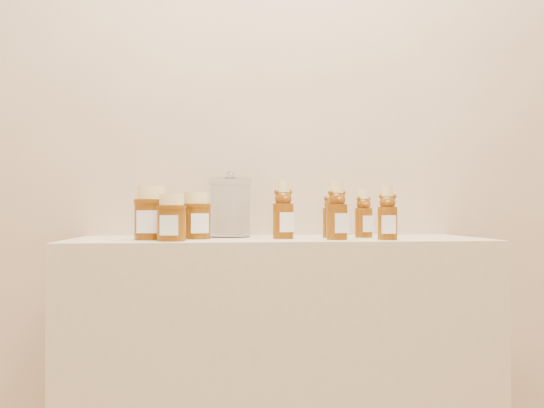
{
  "coord_description": "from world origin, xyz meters",
  "views": [
    {
      "loc": [
        -0.18,
        0.0,
        0.98
      ],
      "look_at": [
        -0.02,
        1.52,
        1.0
      ],
      "focal_mm": 35.0,
      "sensor_mm": 36.0,
      "label": 1
    }
  ],
  "objects_px": {
    "bear_bottle_front_left": "(337,207)",
    "glass_canister": "(230,205)",
    "display_table": "(279,392)",
    "bear_bottle_back_left": "(283,206)",
    "honey_jar_left": "(151,213)"
  },
  "relations": [
    {
      "from": "bear_bottle_front_left",
      "to": "glass_canister",
      "type": "height_order",
      "value": "glass_canister"
    },
    {
      "from": "display_table",
      "to": "glass_canister",
      "type": "xyz_separation_m",
      "value": [
        -0.14,
        0.07,
        0.55
      ]
    },
    {
      "from": "bear_bottle_back_left",
      "to": "honey_jar_left",
      "type": "height_order",
      "value": "bear_bottle_back_left"
    },
    {
      "from": "bear_bottle_front_left",
      "to": "honey_jar_left",
      "type": "height_order",
      "value": "bear_bottle_front_left"
    },
    {
      "from": "honey_jar_left",
      "to": "glass_canister",
      "type": "relative_size",
      "value": 0.76
    },
    {
      "from": "bear_bottle_back_left",
      "to": "honey_jar_left",
      "type": "bearing_deg",
      "value": 168.54
    },
    {
      "from": "honey_jar_left",
      "to": "bear_bottle_back_left",
      "type": "bearing_deg",
      "value": 7.14
    },
    {
      "from": "bear_bottle_back_left",
      "to": "glass_canister",
      "type": "height_order",
      "value": "glass_canister"
    },
    {
      "from": "bear_bottle_back_left",
      "to": "bear_bottle_front_left",
      "type": "height_order",
      "value": "bear_bottle_back_left"
    },
    {
      "from": "display_table",
      "to": "bear_bottle_front_left",
      "type": "height_order",
      "value": "bear_bottle_front_left"
    },
    {
      "from": "glass_canister",
      "to": "bear_bottle_front_left",
      "type": "bearing_deg",
      "value": -29.64
    },
    {
      "from": "honey_jar_left",
      "to": "glass_canister",
      "type": "xyz_separation_m",
      "value": [
        0.22,
        0.11,
        0.02
      ]
    },
    {
      "from": "bear_bottle_back_left",
      "to": "honey_jar_left",
      "type": "xyz_separation_m",
      "value": [
        -0.37,
        -0.01,
        -0.02
      ]
    },
    {
      "from": "glass_canister",
      "to": "honey_jar_left",
      "type": "bearing_deg",
      "value": -153.26
    },
    {
      "from": "bear_bottle_front_left",
      "to": "display_table",
      "type": "bearing_deg",
      "value": 133.15
    }
  ]
}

